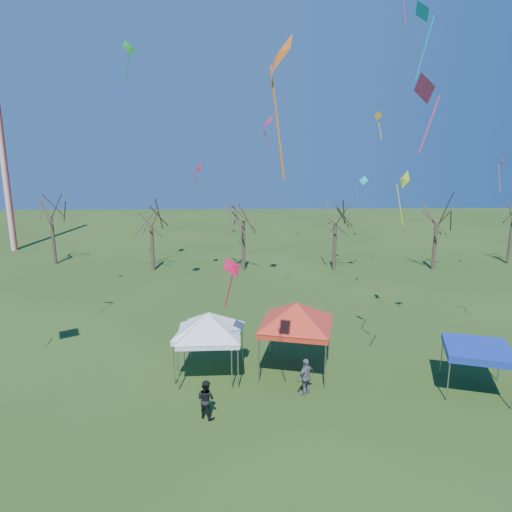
{
  "coord_description": "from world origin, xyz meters",
  "views": [
    {
      "loc": [
        -2.55,
        -16.75,
        10.86
      ],
      "look_at": [
        -1.9,
        3.0,
        6.29
      ],
      "focal_mm": 32.0,
      "sensor_mm": 36.0,
      "label": 1
    }
  ],
  "objects_px": {
    "tent_white_mid": "(209,317)",
    "tree_2": "(243,203)",
    "radio_mast": "(0,135)",
    "tree_3": "(336,205)",
    "tent_white_west": "(208,318)",
    "tent_blue": "(477,350)",
    "person_dark": "(206,399)",
    "tent_red": "(297,307)",
    "person_grey": "(306,377)",
    "tree_4": "(438,205)",
    "tree_0": "(49,198)",
    "tree_1": "(150,208)"
  },
  "relations": [
    {
      "from": "tent_white_mid",
      "to": "tree_2",
      "type": "bearing_deg",
      "value": 84.91
    },
    {
      "from": "radio_mast",
      "to": "tree_3",
      "type": "distance_m",
      "value": 36.04
    },
    {
      "from": "tree_2",
      "to": "tent_white_west",
      "type": "xyz_separation_m",
      "value": [
        -1.8,
        -20.35,
        -3.31
      ]
    },
    {
      "from": "tent_blue",
      "to": "person_dark",
      "type": "height_order",
      "value": "tent_blue"
    },
    {
      "from": "tree_2",
      "to": "tent_white_west",
      "type": "bearing_deg",
      "value": -95.05
    },
    {
      "from": "tent_white_west",
      "to": "tent_red",
      "type": "bearing_deg",
      "value": 4.44
    },
    {
      "from": "tent_red",
      "to": "tree_2",
      "type": "bearing_deg",
      "value": 97.13
    },
    {
      "from": "radio_mast",
      "to": "tent_red",
      "type": "xyz_separation_m",
      "value": [
        28.14,
        -29.63,
        -9.13
      ]
    },
    {
      "from": "person_grey",
      "to": "tent_white_mid",
      "type": "bearing_deg",
      "value": -66.22
    },
    {
      "from": "person_dark",
      "to": "tree_2",
      "type": "bearing_deg",
      "value": -59.81
    },
    {
      "from": "tent_white_mid",
      "to": "tent_blue",
      "type": "relative_size",
      "value": 1.18
    },
    {
      "from": "radio_mast",
      "to": "tent_white_west",
      "type": "relative_size",
      "value": 5.97
    },
    {
      "from": "tent_white_mid",
      "to": "tent_white_west",
      "type": "bearing_deg",
      "value": -91.13
    },
    {
      "from": "tree_2",
      "to": "tree_3",
      "type": "xyz_separation_m",
      "value": [
        8.4,
        -0.33,
        -0.21
      ]
    },
    {
      "from": "tent_red",
      "to": "tree_4",
      "type": "bearing_deg",
      "value": 52.22
    },
    {
      "from": "tree_2",
      "to": "tree_3",
      "type": "distance_m",
      "value": 8.41
    },
    {
      "from": "tree_4",
      "to": "tent_red",
      "type": "height_order",
      "value": "tree_4"
    },
    {
      "from": "tent_red",
      "to": "tent_white_mid",
      "type": "bearing_deg",
      "value": -178.4
    },
    {
      "from": "tent_blue",
      "to": "tent_white_west",
      "type": "bearing_deg",
      "value": 171.15
    },
    {
      "from": "person_dark",
      "to": "tree_4",
      "type": "bearing_deg",
      "value": -95.15
    },
    {
      "from": "tree_4",
      "to": "tent_white_mid",
      "type": "xyz_separation_m",
      "value": [
        -19.51,
        -19.76,
        -3.07
      ]
    },
    {
      "from": "tree_2",
      "to": "tree_0",
      "type": "bearing_deg",
      "value": 170.76
    },
    {
      "from": "tent_red",
      "to": "person_dark",
      "type": "distance_m",
      "value": 6.35
    },
    {
      "from": "tree_2",
      "to": "tent_red",
      "type": "bearing_deg",
      "value": -82.87
    },
    {
      "from": "radio_mast",
      "to": "tent_white_west",
      "type": "bearing_deg",
      "value": -51.5
    },
    {
      "from": "tent_white_west",
      "to": "person_dark",
      "type": "xyz_separation_m",
      "value": [
        0.1,
        -3.69,
        -2.15
      ]
    },
    {
      "from": "tree_2",
      "to": "person_grey",
      "type": "distance_m",
      "value": 23.19
    },
    {
      "from": "tent_white_west",
      "to": "tent_red",
      "type": "relative_size",
      "value": 0.91
    },
    {
      "from": "tree_1",
      "to": "person_dark",
      "type": "bearing_deg",
      "value": -74.59
    },
    {
      "from": "tree_0",
      "to": "tree_2",
      "type": "height_order",
      "value": "tree_0"
    },
    {
      "from": "tent_white_mid",
      "to": "tent_red",
      "type": "distance_m",
      "value": 4.31
    },
    {
      "from": "tent_white_west",
      "to": "person_dark",
      "type": "relative_size",
      "value": 2.52
    },
    {
      "from": "tree_4",
      "to": "tent_white_west",
      "type": "height_order",
      "value": "tree_4"
    },
    {
      "from": "tent_white_west",
      "to": "tent_white_mid",
      "type": "xyz_separation_m",
      "value": [
        0.0,
        0.21,
        0.01
      ]
    },
    {
      "from": "tree_3",
      "to": "tent_blue",
      "type": "height_order",
      "value": "tree_3"
    },
    {
      "from": "person_dark",
      "to": "tent_white_west",
      "type": "bearing_deg",
      "value": -54.27
    },
    {
      "from": "tree_4",
      "to": "tree_3",
      "type": "bearing_deg",
      "value": 179.74
    },
    {
      "from": "tree_0",
      "to": "tent_blue",
      "type": "xyz_separation_m",
      "value": [
        29.0,
        -25.27,
        -4.47
      ]
    },
    {
      "from": "tent_white_west",
      "to": "person_grey",
      "type": "xyz_separation_m",
      "value": [
        4.5,
        -2.04,
        -2.09
      ]
    },
    {
      "from": "tree_4",
      "to": "tent_blue",
      "type": "relative_size",
      "value": 2.26
    },
    {
      "from": "tree_1",
      "to": "person_dark",
      "type": "xyz_separation_m",
      "value": [
        6.7,
        -24.31,
        -4.96
      ]
    },
    {
      "from": "tree_3",
      "to": "tent_white_mid",
      "type": "height_order",
      "value": "tree_3"
    },
    {
      "from": "person_grey",
      "to": "tent_red",
      "type": "bearing_deg",
      "value": -124.81
    },
    {
      "from": "radio_mast",
      "to": "tent_red",
      "type": "bearing_deg",
      "value": -46.48
    },
    {
      "from": "tree_2",
      "to": "tent_white_mid",
      "type": "xyz_separation_m",
      "value": [
        -1.79,
        -20.13,
        -3.3
      ]
    },
    {
      "from": "tree_0",
      "to": "tent_white_mid",
      "type": "relative_size",
      "value": 2.04
    },
    {
      "from": "tree_1",
      "to": "tree_0",
      "type": "bearing_deg",
      "value": 164.82
    },
    {
      "from": "tent_white_mid",
      "to": "person_grey",
      "type": "relative_size",
      "value": 2.33
    },
    {
      "from": "tree_4",
      "to": "tree_1",
      "type": "bearing_deg",
      "value": 178.58
    },
    {
      "from": "tent_white_west",
      "to": "person_grey",
      "type": "bearing_deg",
      "value": -24.43
    }
  ]
}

